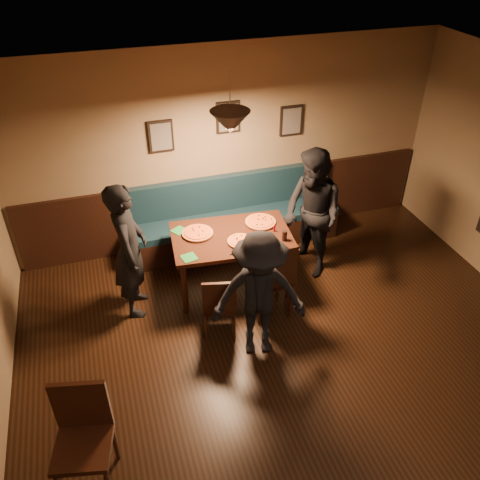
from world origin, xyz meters
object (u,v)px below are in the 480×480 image
at_px(dining_table, 232,261).
at_px(soda_glass, 285,236).
at_px(chair_near_right, 270,276).
at_px(tabasco_bottle, 274,228).
at_px(diner_left, 129,251).
at_px(cafe_chair_far, 82,446).
at_px(diner_front, 259,296).
at_px(diner_right, 312,214).
at_px(booth_bench, 235,215).
at_px(chair_near_left, 219,302).

relative_size(dining_table, soda_glass, 10.98).
distance_m(chair_near_right, tabasco_bottle, 0.65).
height_order(dining_table, diner_left, diner_left).
bearing_deg(chair_near_right, cafe_chair_far, -146.50).
bearing_deg(diner_front, diner_left, 150.46).
relative_size(soda_glass, tabasco_bottle, 1.18).
relative_size(dining_table, chair_near_right, 1.39).
relative_size(chair_near_right, tabasco_bottle, 9.26).
height_order(dining_table, diner_right, diner_right).
xyz_separation_m(dining_table, diner_right, (1.09, 0.03, 0.48)).
xyz_separation_m(chair_near_right, diner_front, (-0.34, -0.57, 0.25)).
distance_m(diner_right, cafe_chair_far, 3.78).
relative_size(diner_right, tabasco_bottle, 15.36).
bearing_deg(tabasco_bottle, booth_bench, 103.34).
height_order(diner_left, cafe_chair_far, diner_left).
bearing_deg(chair_near_right, tabasco_bottle, 62.96).
relative_size(diner_right, soda_glass, 13.07).
distance_m(chair_near_right, soda_glass, 0.53).
xyz_separation_m(diner_front, cafe_chair_far, (-1.90, -1.05, -0.25)).
height_order(dining_table, chair_near_right, chair_near_right).
distance_m(booth_bench, soda_glass, 1.25).
distance_m(chair_near_left, diner_right, 1.71).
bearing_deg(cafe_chair_far, booth_bench, -113.34).
bearing_deg(diner_front, booth_bench, 93.21).
relative_size(chair_near_left, diner_front, 0.55).
xyz_separation_m(chair_near_left, cafe_chair_far, (-1.57, -1.46, 0.10)).
distance_m(chair_near_left, chair_near_right, 0.69).
bearing_deg(chair_near_left, diner_left, 155.15).
distance_m(diner_left, diner_right, 2.34).
bearing_deg(chair_near_left, cafe_chair_far, -123.59).
bearing_deg(chair_near_right, diner_left, 158.46).
xyz_separation_m(tabasco_bottle, cafe_chair_far, (-2.47, -2.13, -0.32)).
bearing_deg(chair_near_right, soda_glass, 43.61).
relative_size(booth_bench, dining_table, 2.04).
bearing_deg(diner_left, diner_right, -78.03).
distance_m(soda_glass, cafe_chair_far, 3.18).
relative_size(chair_near_left, chair_near_right, 0.80).
height_order(chair_near_left, diner_right, diner_right).
relative_size(diner_right, diner_front, 1.13).
xyz_separation_m(chair_near_left, tabasco_bottle, (0.91, 0.67, 0.42)).
bearing_deg(dining_table, diner_front, -86.56).
bearing_deg(chair_near_right, dining_table, 114.42).
distance_m(diner_right, tabasco_bottle, 0.57).
height_order(diner_front, soda_glass, diner_front).
bearing_deg(diner_front, soda_glass, 67.04).
xyz_separation_m(chair_near_right, diner_right, (0.79, 0.62, 0.35)).
xyz_separation_m(chair_near_right, tabasco_bottle, (0.24, 0.52, 0.32)).
xyz_separation_m(booth_bench, cafe_chair_far, (-2.25, -3.08, 0.02)).
bearing_deg(dining_table, diner_left, -172.20).
bearing_deg(diner_front, chair_near_left, 141.59).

